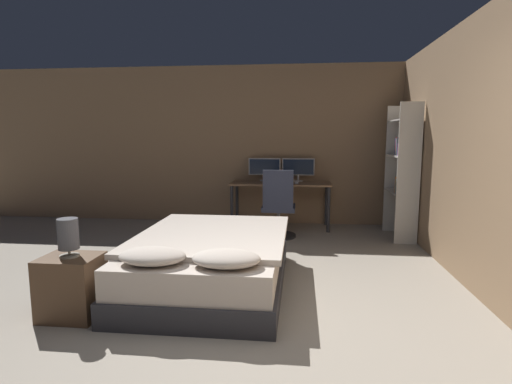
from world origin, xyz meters
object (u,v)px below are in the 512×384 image
Objects in this scene: monitor_right at (298,168)px; keyboard at (280,183)px; bed at (211,261)px; office_chair at (278,210)px; desk at (281,188)px; bedside_lamp at (68,235)px; nightstand at (72,287)px; bookshelf at (403,165)px; monitor_left at (264,168)px; computer_mouse at (297,183)px.

monitor_right is 1.54× the size of keyboard.
keyboard reaches higher than bed.
office_chair is at bearing -89.35° from keyboard.
office_chair reaches higher than keyboard.
bedside_lamp is at bearing -113.95° from desk.
monitor_right is at bearing 73.05° from office_chair.
nightstand is 0.51× the size of office_chair.
keyboard is at bearing 169.66° from bookshelf.
desk is 0.83× the size of bookshelf.
monitor_right is at bearing 153.49° from bookshelf.
computer_mouse is at bearing -37.82° from monitor_left.
office_chair is at bearing -72.42° from monitor_left.
office_chair is at bearing -106.95° from monitor_right.
bookshelf reaches higher than monitor_right.
monitor_left is at bearing 123.77° from keyboard.
desk is (0.56, 2.73, 0.40)m from bed.
desk is 3.04× the size of monitor_right.
bookshelf reaches higher than monitor_left.
bookshelf is (1.52, -0.76, 0.12)m from monitor_right.
desk reaches higher than bed.
bedside_lamp is (0.00, 0.00, 0.44)m from nightstand.
bookshelf is (3.37, 2.98, 0.84)m from nightstand.
office_chair is at bearing 74.46° from bed.
bedside_lamp is 3.86m from desk.
bookshelf is at bearing -12.07° from computer_mouse.
keyboard is (0.29, -0.43, -0.22)m from monitor_left.
monitor_right is (1.85, 3.74, 0.72)m from nightstand.
office_chair is at bearing -89.55° from desk.
computer_mouse is (1.83, 3.31, 0.51)m from nightstand.
keyboard is at bearing 64.70° from nightstand.
nightstand is 4.58m from bookshelf.
monitor_right reaches higher than desk.
monitor_left is at bearing 142.18° from computer_mouse.
bed is 2.63m from keyboard.
monitor_left and monitor_right have the same top height.
keyboard is (1.57, 3.31, 0.06)m from bedside_lamp.
keyboard is (1.57, 3.31, 0.50)m from nightstand.
desk is at bearing 163.30° from bookshelf.
office_chair reaches higher than bed.
monitor_left reaches higher than nightstand.
bed is 4.02× the size of nightstand.
monitor_right is 7.70× the size of computer_mouse.
bedside_lamp is 3.66m from keyboard.
monitor_left is (1.28, 3.74, 0.27)m from bedside_lamp.
bed is at bearing -101.55° from desk.
nightstand is 4.02m from monitor_left.
nightstand is 0.97× the size of monitor_left.
monitor_right reaches higher than bed.
monitor_right is at bearing 63.66° from bedside_lamp.
keyboard is (-0.29, -0.43, -0.22)m from monitor_right.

